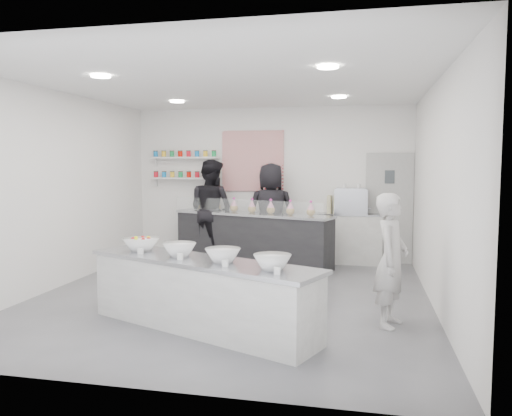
{
  "coord_description": "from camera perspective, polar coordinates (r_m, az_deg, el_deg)",
  "views": [
    {
      "loc": [
        1.81,
        -6.76,
        1.9
      ],
      "look_at": [
        0.27,
        0.4,
        1.25
      ],
      "focal_mm": 35.0,
      "sensor_mm": 36.0,
      "label": 1
    }
  ],
  "objects": [
    {
      "name": "downlight_1",
      "position": [
        5.88,
        8.21,
        15.64
      ],
      "size": [
        0.24,
        0.24,
        0.02
      ],
      "primitive_type": "cylinder",
      "color": "white",
      "rests_on": "ceiling"
    },
    {
      "name": "jar_shelf_upper",
      "position": [
        10.3,
        -8.14,
        5.72
      ],
      "size": [
        1.45,
        0.22,
        0.04
      ],
      "primitive_type": "cube",
      "color": "silver",
      "rests_on": "back_wall"
    },
    {
      "name": "downlight_3",
      "position": [
        8.44,
        9.46,
        12.39
      ],
      "size": [
        0.24,
        0.24,
        0.02
      ],
      "primitive_type": "cylinder",
      "color": "white",
      "rests_on": "ceiling"
    },
    {
      "name": "staff_left",
      "position": [
        9.85,
        -5.15,
        -0.23
      ],
      "size": [
        1.18,
        1.07,
        1.98
      ],
      "primitive_type": "imported",
      "rotation": [
        0.0,
        0.0,
        2.73
      ],
      "color": "black",
      "rests_on": "floor"
    },
    {
      "name": "ceiling",
      "position": [
        7.09,
        -2.92,
        14.03
      ],
      "size": [
        6.0,
        6.0,
        0.0
      ],
      "primitive_type": "plane",
      "rotation": [
        3.14,
        0.0,
        0.0
      ],
      "color": "white",
      "rests_on": "floor"
    },
    {
      "name": "preserve_jars",
      "position": [
        10.28,
        -8.17,
        4.94
      ],
      "size": [
        1.45,
        0.1,
        0.56
      ],
      "primitive_type": null,
      "color": "red",
      "rests_on": "jar_shelf_lower"
    },
    {
      "name": "right_wall",
      "position": [
        6.84,
        20.0,
        1.44
      ],
      "size": [
        0.0,
        6.0,
        6.0
      ],
      "primitive_type": "plane",
      "rotation": [
        1.57,
        0.0,
        -1.57
      ],
      "color": "white",
      "rests_on": "floor"
    },
    {
      "name": "prep_bowls",
      "position": [
        5.72,
        -6.37,
        -5.07
      ],
      "size": [
        2.35,
        1.36,
        0.16
      ],
      "primitive_type": null,
      "rotation": [
        0.0,
        0.0,
        -0.4
      ],
      "color": "white",
      "rests_on": "prep_counter"
    },
    {
      "name": "left_wall",
      "position": [
        8.17,
        -21.86,
        1.93
      ],
      "size": [
        0.0,
        6.0,
        6.0
      ],
      "primitive_type": "plane",
      "rotation": [
        1.57,
        0.0,
        1.57
      ],
      "color": "white",
      "rests_on": "floor"
    },
    {
      "name": "prep_counter",
      "position": [
        5.83,
        -6.32,
        -9.78
      ],
      "size": [
        3.02,
        1.78,
        0.81
      ],
      "primitive_type": "cube",
      "rotation": [
        0.0,
        0.0,
        -0.4
      ],
      "color": "#B8B8B2",
      "rests_on": "floor"
    },
    {
      "name": "pattern_panel",
      "position": [
        9.97,
        -0.38,
        5.39
      ],
      "size": [
        1.25,
        0.03,
        1.2
      ],
      "primitive_type": "cube",
      "color": "#BB3138",
      "rests_on": "back_wall"
    },
    {
      "name": "cookie_bags",
      "position": [
        9.33,
        -0.47,
        0.27
      ],
      "size": [
        2.47,
        0.93,
        0.27
      ],
      "primitive_type": null,
      "rotation": [
        0.0,
        0.0,
        -0.31
      ],
      "color": "pink",
      "rests_on": "back_bar"
    },
    {
      "name": "espresso_machine",
      "position": [
        9.57,
        10.82,
        0.74
      ],
      "size": [
        0.61,
        0.42,
        0.47
      ],
      "primitive_type": "cube",
      "color": "#93969E",
      "rests_on": "espresso_ledge"
    },
    {
      "name": "sneeze_guard",
      "position": [
        9.09,
        -1.35,
        0.13
      ],
      "size": [
        2.97,
        0.97,
        0.27
      ],
      "primitive_type": "cube",
      "rotation": [
        0.0,
        0.0,
        -0.31
      ],
      "color": "white",
      "rests_on": "back_bar"
    },
    {
      "name": "back_wall",
      "position": [
        9.94,
        1.62,
        2.79
      ],
      "size": [
        5.5,
        0.0,
        5.5
      ],
      "primitive_type": "plane",
      "rotation": [
        1.57,
        0.0,
        0.0
      ],
      "color": "white",
      "rests_on": "floor"
    },
    {
      "name": "downlight_2",
      "position": [
        9.02,
        -9.01,
        11.92
      ],
      "size": [
        0.24,
        0.24,
        0.02
      ],
      "primitive_type": "cylinder",
      "color": "white",
      "rests_on": "ceiling"
    },
    {
      "name": "espresso_ledge",
      "position": [
        9.65,
        10.47,
        -3.46
      ],
      "size": [
        1.29,
        0.41,
        0.95
      ],
      "primitive_type": "cube",
      "color": "#B8B8B2",
      "rests_on": "floor"
    },
    {
      "name": "back_bar",
      "position": [
        9.4,
        -0.46,
        -3.53
      ],
      "size": [
        3.18,
        1.53,
        0.98
      ],
      "primitive_type": "cube",
      "rotation": [
        0.0,
        0.0,
        -0.31
      ],
      "color": "black",
      "rests_on": "floor"
    },
    {
      "name": "staff_right",
      "position": [
        9.56,
        1.73,
        -0.56
      ],
      "size": [
        1.05,
        0.8,
        1.92
      ],
      "primitive_type": "imported",
      "rotation": [
        0.0,
        0.0,
        3.36
      ],
      "color": "black",
      "rests_on": "floor"
    },
    {
      "name": "jar_shelf_lower",
      "position": [
        10.3,
        -8.11,
        3.38
      ],
      "size": [
        1.45,
        0.22,
        0.04
      ],
      "primitive_type": "cube",
      "color": "silver",
      "rests_on": "back_wall"
    },
    {
      "name": "woman_prep",
      "position": [
        6.03,
        15.2,
        -5.77
      ],
      "size": [
        0.51,
        0.65,
        1.56
      ],
      "primitive_type": "imported",
      "rotation": [
        0.0,
        0.0,
        1.3
      ],
      "color": "beige",
      "rests_on": "floor"
    },
    {
      "name": "back_door",
      "position": [
        9.78,
        14.95,
        -0.06
      ],
      "size": [
        0.88,
        0.04,
        2.1
      ],
      "primitive_type": "cube",
      "color": "#9F9F9C",
      "rests_on": "floor"
    },
    {
      "name": "downlight_0",
      "position": [
        6.68,
        -17.32,
        14.17
      ],
      "size": [
        0.24,
        0.24,
        0.02
      ],
      "primitive_type": "cylinder",
      "color": "white",
      "rests_on": "ceiling"
    },
    {
      "name": "floor",
      "position": [
        7.25,
        -2.81,
        -10.09
      ],
      "size": [
        6.0,
        6.0,
        0.0
      ],
      "primitive_type": "plane",
      "color": "#515156",
      "rests_on": "ground"
    },
    {
      "name": "label_cards",
      "position": [
        5.22,
        -5.95,
        -6.53
      ],
      "size": [
        2.01,
        0.04,
        0.07
      ],
      "primitive_type": null,
      "color": "white",
      "rests_on": "prep_counter"
    },
    {
      "name": "cup_stacks",
      "position": [
        9.59,
        8.72,
        0.39
      ],
      "size": [
        0.25,
        0.24,
        0.33
      ],
      "primitive_type": null,
      "color": "#BAB483",
      "rests_on": "espresso_ledge"
    }
  ]
}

